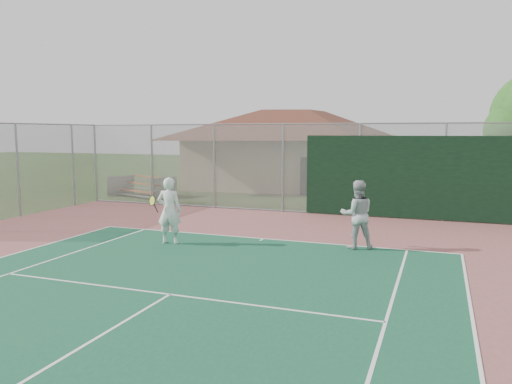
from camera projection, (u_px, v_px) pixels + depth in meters
back_fence at (362, 173)px, 18.67m from camera, size 20.08×0.11×3.53m
side_fence_left at (18, 170)px, 18.68m from camera, size 0.08×9.00×3.50m
clubhouse at (294, 141)px, 28.77m from camera, size 12.81×9.13×5.25m
bleachers at (141, 186)px, 24.77m from camera, size 3.13×2.38×0.98m
player_white_front at (169, 211)px, 14.12m from camera, size 0.92×0.73×1.90m
player_grey_back at (357, 215)px, 13.55m from camera, size 1.09×0.98×1.87m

